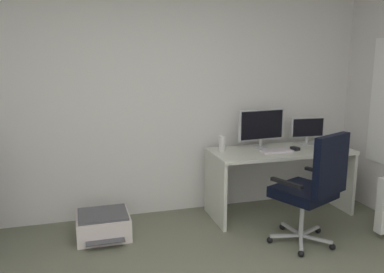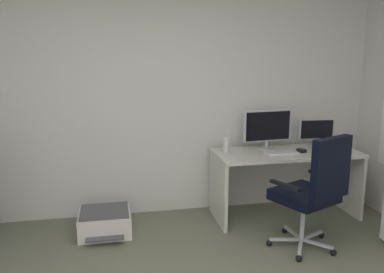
{
  "view_description": "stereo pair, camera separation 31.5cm",
  "coord_description": "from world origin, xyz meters",
  "px_view_note": "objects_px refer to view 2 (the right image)",
  "views": [
    {
      "loc": [
        -0.72,
        -1.82,
        1.78
      ],
      "look_at": [
        0.33,
        1.77,
        1.01
      ],
      "focal_mm": 37.82,
      "sensor_mm": 36.0,
      "label": 1
    },
    {
      "loc": [
        -0.41,
        -1.9,
        1.78
      ],
      "look_at": [
        0.33,
        1.77,
        1.01
      ],
      "focal_mm": 37.82,
      "sensor_mm": 36.0,
      "label": 2
    }
  ],
  "objects_px": {
    "keyboard": "(282,153)",
    "printer": "(105,222)",
    "monitor_secondary": "(316,131)",
    "monitor_main": "(267,127)",
    "computer_mouse": "(301,151)",
    "desk": "(286,168)",
    "desktop_speaker": "(226,144)",
    "office_chair": "(314,188)"
  },
  "relations": [
    {
      "from": "monitor_main",
      "to": "printer",
      "type": "height_order",
      "value": "monitor_main"
    },
    {
      "from": "desk",
      "to": "computer_mouse",
      "type": "xyz_separation_m",
      "value": [
        0.14,
        -0.06,
        0.21
      ]
    },
    {
      "from": "computer_mouse",
      "to": "desktop_speaker",
      "type": "xyz_separation_m",
      "value": [
        -0.79,
        0.17,
        0.07
      ]
    },
    {
      "from": "monitor_secondary",
      "to": "monitor_main",
      "type": "bearing_deg",
      "value": -179.99
    },
    {
      "from": "monitor_secondary",
      "to": "printer",
      "type": "distance_m",
      "value": 2.51
    },
    {
      "from": "desk",
      "to": "printer",
      "type": "relative_size",
      "value": 2.94
    },
    {
      "from": "computer_mouse",
      "to": "keyboard",
      "type": "bearing_deg",
      "value": 171.78
    },
    {
      "from": "monitor_main",
      "to": "office_chair",
      "type": "distance_m",
      "value": 1.05
    },
    {
      "from": "monitor_main",
      "to": "keyboard",
      "type": "bearing_deg",
      "value": -73.63
    },
    {
      "from": "monitor_main",
      "to": "computer_mouse",
      "type": "bearing_deg",
      "value": -35.62
    },
    {
      "from": "monitor_secondary",
      "to": "desktop_speaker",
      "type": "height_order",
      "value": "monitor_secondary"
    },
    {
      "from": "office_chair",
      "to": "desk",
      "type": "bearing_deg",
      "value": 83.07
    },
    {
      "from": "keyboard",
      "to": "office_chair",
      "type": "relative_size",
      "value": 0.31
    },
    {
      "from": "monitor_main",
      "to": "keyboard",
      "type": "distance_m",
      "value": 0.35
    },
    {
      "from": "monitor_secondary",
      "to": "computer_mouse",
      "type": "bearing_deg",
      "value": -141.6
    },
    {
      "from": "computer_mouse",
      "to": "printer",
      "type": "relative_size",
      "value": 0.19
    },
    {
      "from": "desk",
      "to": "office_chair",
      "type": "relative_size",
      "value": 1.42
    },
    {
      "from": "keyboard",
      "to": "monitor_main",
      "type": "bearing_deg",
      "value": 105.47
    },
    {
      "from": "desk",
      "to": "computer_mouse",
      "type": "relative_size",
      "value": 15.53
    },
    {
      "from": "monitor_secondary",
      "to": "keyboard",
      "type": "relative_size",
      "value": 1.19
    },
    {
      "from": "desk",
      "to": "monitor_main",
      "type": "relative_size",
      "value": 2.76
    },
    {
      "from": "desktop_speaker",
      "to": "printer",
      "type": "height_order",
      "value": "desktop_speaker"
    },
    {
      "from": "monitor_main",
      "to": "desktop_speaker",
      "type": "distance_m",
      "value": 0.51
    },
    {
      "from": "keyboard",
      "to": "printer",
      "type": "height_order",
      "value": "keyboard"
    },
    {
      "from": "monitor_main",
      "to": "office_chair",
      "type": "xyz_separation_m",
      "value": [
        0.07,
        -0.97,
        -0.38
      ]
    },
    {
      "from": "computer_mouse",
      "to": "monitor_secondary",
      "type": "bearing_deg",
      "value": 24.48
    },
    {
      "from": "monitor_secondary",
      "to": "computer_mouse",
      "type": "height_order",
      "value": "monitor_secondary"
    },
    {
      "from": "keyboard",
      "to": "computer_mouse",
      "type": "relative_size",
      "value": 3.4
    },
    {
      "from": "monitor_secondary",
      "to": "keyboard",
      "type": "height_order",
      "value": "monitor_secondary"
    },
    {
      "from": "desktop_speaker",
      "to": "office_chair",
      "type": "xyz_separation_m",
      "value": [
        0.55,
        -0.93,
        -0.22
      ]
    },
    {
      "from": "monitor_secondary",
      "to": "keyboard",
      "type": "xyz_separation_m",
      "value": [
        -0.52,
        -0.25,
        -0.17
      ]
    },
    {
      "from": "printer",
      "to": "office_chair",
      "type": "bearing_deg",
      "value": -21.75
    },
    {
      "from": "keyboard",
      "to": "desktop_speaker",
      "type": "xyz_separation_m",
      "value": [
        -0.55,
        0.2,
        0.07
      ]
    },
    {
      "from": "desk",
      "to": "keyboard",
      "type": "distance_m",
      "value": 0.24
    },
    {
      "from": "monitor_secondary",
      "to": "computer_mouse",
      "type": "distance_m",
      "value": 0.39
    },
    {
      "from": "monitor_main",
      "to": "desktop_speaker",
      "type": "bearing_deg",
      "value": -174.37
    },
    {
      "from": "computer_mouse",
      "to": "printer",
      "type": "bearing_deg",
      "value": 166.48
    },
    {
      "from": "monitor_secondary",
      "to": "desktop_speaker",
      "type": "relative_size",
      "value": 2.37
    },
    {
      "from": "desk",
      "to": "printer",
      "type": "distance_m",
      "value": 2.0
    },
    {
      "from": "monitor_main",
      "to": "desktop_speaker",
      "type": "height_order",
      "value": "monitor_main"
    },
    {
      "from": "desktop_speaker",
      "to": "office_chair",
      "type": "relative_size",
      "value": 0.16
    },
    {
      "from": "office_chair",
      "to": "printer",
      "type": "bearing_deg",
      "value": 158.25
    }
  ]
}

